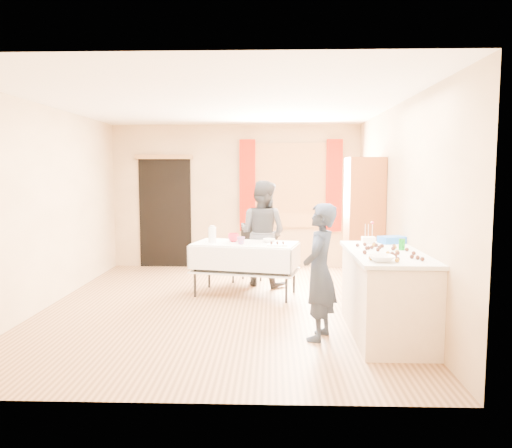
{
  "coord_description": "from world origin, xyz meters",
  "views": [
    {
      "loc": [
        0.67,
        -6.35,
        1.75
      ],
      "look_at": [
        0.46,
        0.0,
        1.08
      ],
      "focal_mm": 35.0,
      "sensor_mm": 36.0,
      "label": 1
    }
  ],
  "objects_px": {
    "cabinet": "(364,226)",
    "woman": "(262,233)",
    "girl": "(320,272)",
    "party_table": "(245,264)",
    "counter": "(386,294)",
    "chair": "(248,265)"
  },
  "relations": [
    {
      "from": "cabinet",
      "to": "woman",
      "type": "distance_m",
      "value": 1.53
    },
    {
      "from": "girl",
      "to": "cabinet",
      "type": "bearing_deg",
      "value": 178.39
    },
    {
      "from": "woman",
      "to": "party_table",
      "type": "bearing_deg",
      "value": 97.57
    },
    {
      "from": "cabinet",
      "to": "counter",
      "type": "xyz_separation_m",
      "value": [
        -0.1,
        -1.95,
        -0.52
      ]
    },
    {
      "from": "chair",
      "to": "girl",
      "type": "height_order",
      "value": "girl"
    },
    {
      "from": "cabinet",
      "to": "counter",
      "type": "relative_size",
      "value": 1.19
    },
    {
      "from": "party_table",
      "to": "cabinet",
      "type": "bearing_deg",
      "value": 19.98
    },
    {
      "from": "chair",
      "to": "woman",
      "type": "height_order",
      "value": "woman"
    },
    {
      "from": "cabinet",
      "to": "party_table",
      "type": "bearing_deg",
      "value": -172.44
    },
    {
      "from": "chair",
      "to": "woman",
      "type": "distance_m",
      "value": 0.63
    },
    {
      "from": "counter",
      "to": "cabinet",
      "type": "bearing_deg",
      "value": 87.06
    },
    {
      "from": "counter",
      "to": "woman",
      "type": "distance_m",
      "value": 2.75
    },
    {
      "from": "chair",
      "to": "woman",
      "type": "xyz_separation_m",
      "value": [
        0.24,
        -0.22,
        0.53
      ]
    },
    {
      "from": "party_table",
      "to": "counter",
      "type": "bearing_deg",
      "value": -34.64
    },
    {
      "from": "party_table",
      "to": "chair",
      "type": "bearing_deg",
      "value": 103.06
    },
    {
      "from": "cabinet",
      "to": "girl",
      "type": "height_order",
      "value": "cabinet"
    },
    {
      "from": "cabinet",
      "to": "woman",
      "type": "bearing_deg",
      "value": 164.48
    },
    {
      "from": "counter",
      "to": "woman",
      "type": "bearing_deg",
      "value": 120.19
    },
    {
      "from": "woman",
      "to": "counter",
      "type": "bearing_deg",
      "value": 147.82
    },
    {
      "from": "chair",
      "to": "cabinet",
      "type": "bearing_deg",
      "value": 4.56
    },
    {
      "from": "girl",
      "to": "woman",
      "type": "height_order",
      "value": "woman"
    },
    {
      "from": "counter",
      "to": "chair",
      "type": "bearing_deg",
      "value": 122.03
    }
  ]
}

